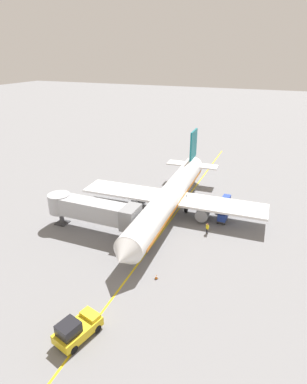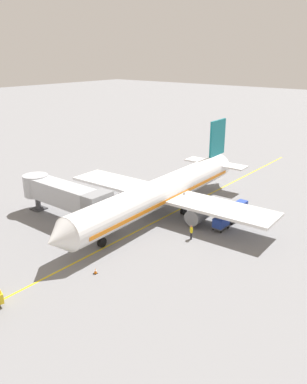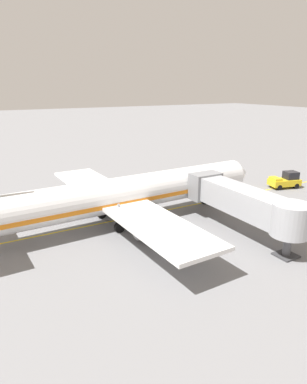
{
  "view_description": "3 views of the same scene",
  "coord_description": "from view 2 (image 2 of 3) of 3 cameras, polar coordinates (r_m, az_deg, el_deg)",
  "views": [
    {
      "loc": [
        -14.22,
        43.01,
        24.35
      ],
      "look_at": [
        3.09,
        0.84,
        4.16
      ],
      "focal_mm": 29.74,
      "sensor_mm": 36.0,
      "label": 1
    },
    {
      "loc": [
        -28.52,
        37.8,
        20.34
      ],
      "look_at": [
        2.36,
        -0.71,
        2.78
      ],
      "focal_mm": 36.8,
      "sensor_mm": 36.0,
      "label": 2
    },
    {
      "loc": [
        32.89,
        -14.95,
        14.46
      ],
      "look_at": [
        0.15,
        3.53,
        2.65
      ],
      "focal_mm": 31.66,
      "sensor_mm": 36.0,
      "label": 3
    }
  ],
  "objects": [
    {
      "name": "baggage_cart_third_in_train",
      "position": [
        53.81,
        12.44,
        -2.03
      ],
      "size": [
        1.37,
        2.92,
        1.58
      ],
      "color": "#4C4C51",
      "rests_on": "ground"
    },
    {
      "name": "gate_lead_in_line",
      "position": [
        51.54,
        1.56,
        -3.67
      ],
      "size": [
        0.24,
        80.0,
        0.01
      ],
      "primitive_type": "cube",
      "color": "gold",
      "rests_on": "ground"
    },
    {
      "name": "parked_airliner",
      "position": [
        51.25,
        1.27,
        0.02
      ],
      "size": [
        30.17,
        37.3,
        10.63
      ],
      "color": "white",
      "rests_on": "ground"
    },
    {
      "name": "ground_crew_wing_walker",
      "position": [
        45.54,
        5.49,
        -5.72
      ],
      "size": [
        0.62,
        0.52,
        1.69
      ],
      "color": "#232328",
      "rests_on": "ground"
    },
    {
      "name": "baggage_cart_second_in_train",
      "position": [
        50.83,
        11.31,
        -3.25
      ],
      "size": [
        1.37,
        2.92,
        1.58
      ],
      "color": "#4C4C51",
      "rests_on": "ground"
    },
    {
      "name": "baggage_cart_front",
      "position": [
        48.37,
        9.75,
        -4.36
      ],
      "size": [
        1.37,
        2.92,
        1.58
      ],
      "color": "#4C4C51",
      "rests_on": "ground"
    },
    {
      "name": "safety_cone_nose_left",
      "position": [
        39.41,
        -8.43,
        -11.24
      ],
      "size": [
        0.36,
        0.36,
        0.59
      ],
      "color": "black",
      "rests_on": "ground"
    },
    {
      "name": "baggage_tug_lead",
      "position": [
        51.74,
        11.04,
        -3.1
      ],
      "size": [
        1.85,
        2.73,
        1.62
      ],
      "color": "slate",
      "rests_on": "ground"
    },
    {
      "name": "jet_bridge",
      "position": [
        50.86,
        -12.94,
        -0.33
      ],
      "size": [
        14.54,
        3.5,
        4.98
      ],
      "color": "#A8AAAF",
      "rests_on": "ground"
    },
    {
      "name": "ground_plane",
      "position": [
        51.54,
        1.56,
        -3.67
      ],
      "size": [
        400.0,
        400.0,
        0.0
      ],
      "primitive_type": "plane",
      "color": "slate"
    }
  ]
}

